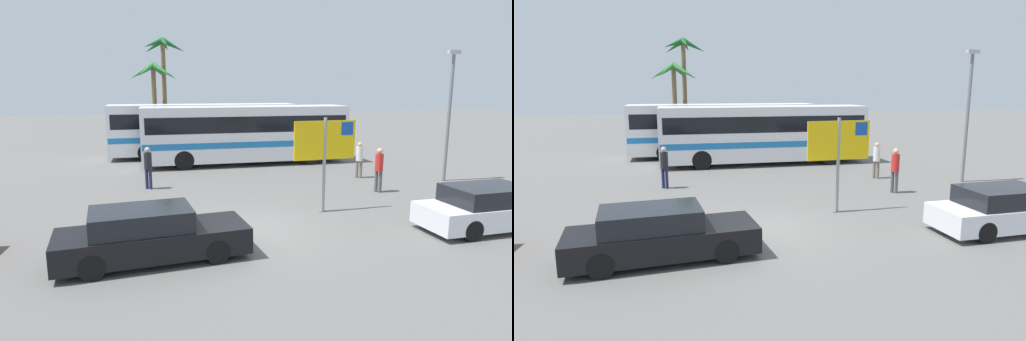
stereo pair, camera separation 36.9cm
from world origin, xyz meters
TOP-DOWN VIEW (x-y plane):
  - ground at (0.00, 0.00)m, footprint 120.00×120.00m
  - bus_front_coach at (2.41, 11.23)m, footprint 11.18×2.49m
  - bus_rear_coach at (0.52, 14.47)m, footprint 11.18×2.49m
  - ferry_sign at (3.02, 1.43)m, footprint 2.20×0.18m
  - car_black at (-2.77, -1.55)m, footprint 4.72×2.09m
  - car_white at (7.15, -1.48)m, footprint 4.64×1.86m
  - pedestrian_near_sign at (6.21, 3.49)m, footprint 0.32×0.32m
  - pedestrian_by_bus at (-2.83, 6.26)m, footprint 0.32×0.32m
  - pedestrian_crossing_lot at (6.76, 6.26)m, footprint 0.32×0.32m
  - lamp_post_left_side at (10.23, 4.75)m, footprint 0.56×0.20m
  - palm_tree_seaside at (-1.56, 21.34)m, footprint 3.21×3.49m
  - palm_tree_inland at (-2.28, 20.45)m, footprint 3.46×3.16m

SIDE VIEW (x-z plane):
  - ground at x=0.00m, z-range 0.00..0.00m
  - car_black at x=-2.77m, z-range -0.03..1.30m
  - car_white at x=7.15m, z-range -0.03..1.30m
  - pedestrian_crossing_lot at x=6.76m, z-range 0.15..1.83m
  - pedestrian_by_bus at x=-2.83m, z-range 0.16..1.92m
  - pedestrian_near_sign at x=6.21m, z-range 0.17..1.97m
  - bus_front_coach at x=2.41m, z-range 0.20..3.37m
  - bus_rear_coach at x=0.52m, z-range 0.20..3.37m
  - ferry_sign at x=3.02m, z-range 0.73..3.93m
  - lamp_post_left_side at x=10.23m, z-range 0.32..6.08m
  - palm_tree_inland at x=-2.28m, z-range 1.82..7.77m
  - palm_tree_seaside at x=-1.56m, z-range 2.25..10.01m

